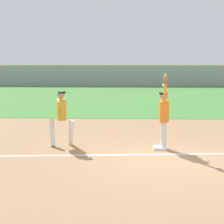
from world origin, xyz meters
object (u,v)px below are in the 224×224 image
first_base (160,148)px  fielder (164,112)px  parked_car_white (87,77)px  parked_car_green (199,77)px  parked_car_black (143,77)px  runner (61,114)px  baseball (163,85)px

first_base → fielder: size_ratio=0.17×
parked_car_white → parked_car_green: (12.10, 0.18, 0.00)m
first_base → parked_car_black: (0.89, 26.92, 0.63)m
fielder → runner: 3.14m
first_base → runner: (-3.02, 0.30, 0.96)m
first_base → parked_car_green: parked_car_green is taller
parked_car_green → parked_car_white: bearing=-176.7°
first_base → parked_car_white: bearing=100.6°
first_base → parked_car_green: size_ratio=0.08×
first_base → baseball: baseball is taller
fielder → runner: fielder is taller
fielder → runner: bearing=-5.0°
runner → parked_car_white: runner is taller
fielder → parked_car_green: (6.83, 27.60, -0.45)m
first_base → runner: bearing=174.3°
parked_car_black → runner: bearing=-102.9°
fielder → parked_car_green: 28.44m
runner → first_base: bearing=-22.2°
runner → parked_car_green: 29.10m
parked_car_white → parked_car_green: same height
parked_car_green → fielder: bearing=-101.4°
fielder → baseball: size_ratio=30.81×
runner → fielder: bearing=-21.3°
runner → parked_car_white: (-2.14, 27.17, -0.32)m
parked_car_white → first_base: bearing=-84.6°
fielder → parked_car_black: (0.78, 26.88, -0.45)m
fielder → parked_car_green: fielder is taller
first_base → fielder: fielder is taller
baseball → parked_car_black: baseball is taller
first_base → parked_car_green: 28.51m
fielder → parked_car_black: size_ratio=0.50×
parked_car_white → runner: bearing=-90.8°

